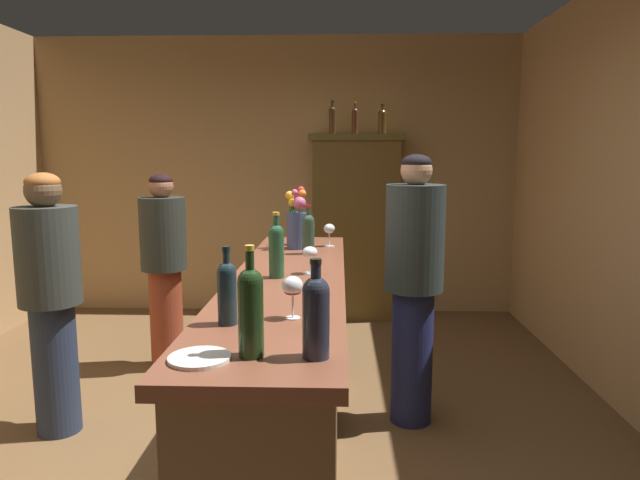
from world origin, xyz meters
TOP-DOWN VIEW (x-y plane):
  - floor at (0.00, 0.00)m, footprint 7.61×7.61m
  - wall_back at (0.00, 2.99)m, footprint 4.93×0.12m
  - bar_counter at (0.40, -0.12)m, footprint 0.55×2.67m
  - display_cabinet at (0.81, 2.70)m, footprint 0.91×0.39m
  - wine_bottle_rose at (0.34, 0.87)m, footprint 0.08×0.08m
  - wine_bottle_merlot at (0.46, 0.52)m, footprint 0.07×0.07m
  - wine_bottle_riesling at (0.26, -0.92)m, footprint 0.07×0.07m
  - wine_bottle_chardonnay at (0.34, -0.15)m, footprint 0.07×0.07m
  - wine_bottle_malbec at (0.39, -1.24)m, footprint 0.08×0.08m
  - wine_bottle_syrah at (0.58, -1.24)m, footprint 0.08×0.08m
  - wine_glass_front at (0.48, -0.84)m, footprint 0.08×0.08m
  - wine_glass_mid at (0.58, 0.81)m, footprint 0.07×0.07m
  - wine_glass_rear at (0.50, -0.05)m, footprint 0.08×0.08m
  - flower_arrangement at (0.38, 0.71)m, footprint 0.14×0.15m
  - cheese_plate at (0.24, -1.27)m, footprint 0.18×0.18m
  - display_bottle_left at (0.57, 2.70)m, footprint 0.07×0.07m
  - display_bottle_midleft at (0.79, 2.70)m, footprint 0.06×0.06m
  - display_bottle_center at (1.05, 2.70)m, footprint 0.08×0.08m
  - patron_tall at (-0.99, 0.25)m, footprint 0.34×0.34m
  - patron_near_entrance at (-0.67, 1.30)m, footprint 0.34×0.34m
  - bartender at (1.09, 0.46)m, footprint 0.34×0.34m

SIDE VIEW (x-z plane):
  - floor at x=0.00m, z-range 0.00..0.00m
  - bar_counter at x=0.40m, z-range 0.00..1.02m
  - patron_near_entrance at x=-0.67m, z-range 0.07..1.54m
  - patron_tall at x=-0.99m, z-range 0.08..1.59m
  - bartender at x=1.09m, z-range 0.08..1.69m
  - display_cabinet at x=0.81m, z-range 0.04..1.84m
  - cheese_plate at x=0.24m, z-range 1.02..1.03m
  - wine_glass_rear at x=0.50m, z-range 1.05..1.19m
  - wine_glass_mid at x=0.58m, z-range 1.05..1.20m
  - wine_glass_front at x=0.48m, z-range 1.05..1.21m
  - wine_bottle_riesling at x=0.26m, z-range 1.01..1.28m
  - wine_bottle_rose at x=0.34m, z-range 1.00..1.30m
  - wine_bottle_merlot at x=0.46m, z-range 1.00..1.30m
  - wine_bottle_syrah at x=0.58m, z-range 1.01..1.30m
  - wine_bottle_chardonnay at x=0.34m, z-range 1.01..1.32m
  - wine_bottle_malbec at x=0.39m, z-range 1.00..1.33m
  - flower_arrangement at x=0.38m, z-range 0.99..1.38m
  - wall_back at x=0.00m, z-range 0.00..2.77m
  - display_bottle_center at x=1.05m, z-range 1.79..2.07m
  - display_bottle_midleft at x=0.79m, z-range 1.78..2.09m
  - display_bottle_left at x=0.57m, z-range 1.79..2.11m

